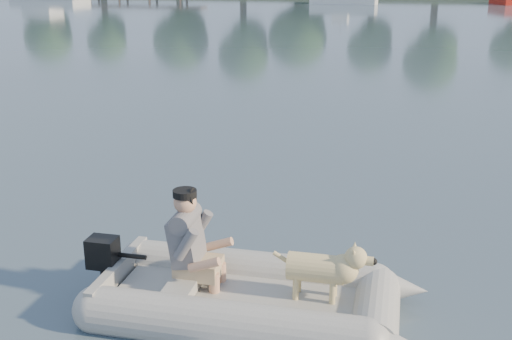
% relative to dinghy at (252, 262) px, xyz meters
% --- Properties ---
extents(water, '(160.00, 160.00, 0.00)m').
position_rel_dinghy_xyz_m(water, '(-0.42, 0.33, -0.57)').
color(water, slate).
rests_on(water, ground).
extents(dinghy, '(4.28, 2.64, 1.34)m').
position_rel_dinghy_xyz_m(dinghy, '(0.00, 0.00, 0.00)').
color(dinghy, gray).
rests_on(dinghy, water).
extents(man, '(0.70, 0.60, 1.04)m').
position_rel_dinghy_xyz_m(man, '(-0.67, 0.04, 0.18)').
color(man, slate).
rests_on(man, dinghy).
extents(dog, '(0.90, 0.33, 0.60)m').
position_rel_dinghy_xyz_m(dog, '(0.62, 0.05, -0.07)').
color(dog, tan).
rests_on(dog, dinghy).
extents(outboard_motor, '(0.40, 0.28, 0.76)m').
position_rel_dinghy_xyz_m(outboard_motor, '(-1.60, -0.01, -0.27)').
color(outboard_motor, black).
rests_on(outboard_motor, dinghy).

